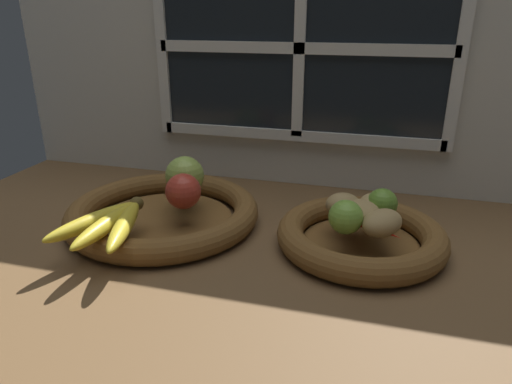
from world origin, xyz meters
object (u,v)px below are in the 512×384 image
at_px(fruit_bowl_right, 361,238).
at_px(lime_near, 346,217).
at_px(potato_small, 382,223).
at_px(apple_red_right, 183,191).
at_px(potato_oblong, 343,205).
at_px(banana_bunch_front, 109,223).
at_px(potato_back, 376,205).
at_px(apple_green_back, 185,176).
at_px(lime_far, 382,204).
at_px(fruit_bowl_left, 162,214).
at_px(chili_pepper, 369,226).
at_px(potato_large, 363,214).

xyz_separation_m(fruit_bowl_right, lime_near, (-0.03, -0.04, 0.05)).
bearing_deg(potato_small, apple_red_right, 177.06).
relative_size(potato_small, potato_oblong, 1.24).
distance_m(banana_bunch_front, potato_back, 0.46).
height_order(apple_green_back, lime_far, apple_green_back).
bearing_deg(potato_back, banana_bunch_front, -157.16).
distance_m(fruit_bowl_left, potato_small, 0.41).
relative_size(apple_red_right, chili_pepper, 0.56).
height_order(apple_green_back, lime_near, apple_green_back).
xyz_separation_m(apple_red_right, lime_near, (0.29, -0.02, -0.00)).
relative_size(apple_green_back, chili_pepper, 0.64).
relative_size(apple_red_right, potato_oblong, 1.07).
height_order(fruit_bowl_right, chili_pepper, chili_pepper).
distance_m(apple_red_right, chili_pepper, 0.33).
bearing_deg(fruit_bowl_right, potato_large, -90.00).
relative_size(potato_large, potato_back, 1.29).
bearing_deg(lime_far, banana_bunch_front, -158.24).
bearing_deg(potato_large, lime_far, 52.13).
xyz_separation_m(potato_oblong, potato_back, (0.06, 0.02, -0.00)).
bearing_deg(apple_green_back, lime_far, -2.18).
xyz_separation_m(fruit_bowl_right, banana_bunch_front, (-0.40, -0.13, 0.04)).
bearing_deg(potato_small, lime_near, -173.33).
distance_m(potato_oblong, lime_far, 0.07).
bearing_deg(apple_red_right, potato_oblong, 8.31).
relative_size(apple_green_back, banana_bunch_front, 0.39).
xyz_separation_m(potato_large, potato_back, (0.02, 0.04, 0.00)).
distance_m(fruit_bowl_left, apple_green_back, 0.09).
bearing_deg(potato_oblong, potato_large, -37.87).
bearing_deg(banana_bunch_front, lime_far, 21.76).
relative_size(apple_red_right, potato_large, 0.82).
relative_size(fruit_bowl_left, apple_green_back, 4.82).
bearing_deg(potato_oblong, fruit_bowl_left, -175.28).
bearing_deg(banana_bunch_front, fruit_bowl_left, 78.54).
height_order(fruit_bowl_left, apple_red_right, apple_red_right).
bearing_deg(potato_oblong, banana_bunch_front, -156.17).
xyz_separation_m(fruit_bowl_right, apple_red_right, (-0.32, -0.01, 0.06)).
xyz_separation_m(fruit_bowl_right, potato_large, (0.00, -0.00, 0.04)).
relative_size(fruit_bowl_left, lime_far, 6.88).
bearing_deg(apple_green_back, chili_pepper, -12.45).
distance_m(fruit_bowl_right, chili_pepper, 0.05).
bearing_deg(potato_back, apple_green_back, 178.57).
bearing_deg(potato_back, apple_red_right, -170.41).
xyz_separation_m(fruit_bowl_left, chili_pepper, (0.38, -0.03, 0.04)).
bearing_deg(banana_bunch_front, fruit_bowl_right, 18.40).
height_order(lime_far, chili_pepper, lime_far).
distance_m(lime_far, chili_pepper, 0.07).
relative_size(banana_bunch_front, potato_back, 3.17).
bearing_deg(potato_oblong, fruit_bowl_right, -37.87).
bearing_deg(potato_oblong, potato_small, -41.42).
distance_m(apple_red_right, potato_back, 0.34).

